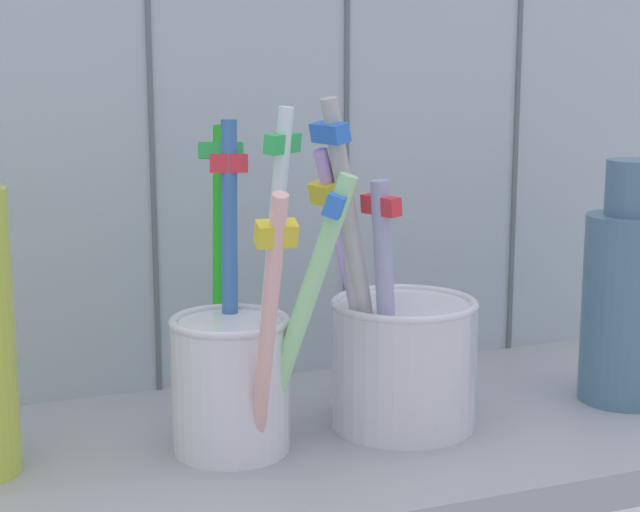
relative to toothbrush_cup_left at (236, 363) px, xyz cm
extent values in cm
cube|color=#9EA3A8|center=(4.83, 0.62, -5.83)|extent=(64.00, 22.00, 2.00)
cube|color=#B2C1CC|center=(4.83, 12.62, 15.67)|extent=(64.00, 2.00, 45.00)
cube|color=slate|center=(-1.57, 11.52, 15.67)|extent=(0.30, 0.20, 45.00)
cube|color=slate|center=(11.23, 11.52, 15.67)|extent=(0.30, 0.20, 45.00)
cube|color=slate|center=(24.03, 11.52, 15.67)|extent=(0.30, 0.20, 45.00)
cylinder|color=white|center=(-0.27, 0.11, -1.28)|extent=(6.25, 6.25, 7.10)
torus|color=silver|center=(-0.27, 0.11, 2.27)|extent=(6.44, 6.44, 0.50)
cylinder|color=white|center=(1.33, -1.88, 4.55)|extent=(2.32, 2.69, 18.05)
cube|color=green|center=(1.81, -2.50, 11.74)|extent=(2.42, 2.10, 1.02)
cylinder|color=green|center=(0.33, 3.77, 3.87)|extent=(2.33, 3.87, 16.75)
cube|color=green|center=(0.80, 4.85, 10.79)|extent=(2.62, 1.83, 1.02)
cylinder|color=beige|center=(0.20, -4.64, 2.73)|extent=(1.24, 6.13, 14.60)
cube|color=yellow|center=(0.05, -6.48, 7.99)|extent=(1.97, 1.37, 1.36)
cylinder|color=#3D6EB6|center=(0.35, 2.04, 4.09)|extent=(1.83, 2.82, 17.13)
cube|color=#E5333F|center=(0.59, 2.62, 10.31)|extent=(2.17, 1.59, 1.09)
cylinder|color=#A5F0A3|center=(2.77, -2.46, 2.88)|extent=(5.43, 4.03, 14.93)
cube|color=blue|center=(4.33, -3.49, 8.74)|extent=(2.36, 2.77, 1.31)
cylinder|color=silver|center=(9.93, 0.11, -1.26)|extent=(8.22, 8.22, 7.14)
torus|color=silver|center=(9.93, 0.11, 2.31)|extent=(8.31, 8.31, 0.50)
cylinder|color=#BAB9B5|center=(6.61, -0.89, 4.71)|extent=(4.84, 2.03, 18.48)
cube|color=blue|center=(5.15, -1.25, 12.10)|extent=(1.61, 2.50, 1.15)
cylinder|color=#9FA1CF|center=(7.89, -1.76, 2.59)|extent=(2.30, 1.55, 14.12)
cube|color=#E5333F|center=(7.48, -1.88, 8.28)|extent=(1.47, 2.59, 1.03)
cylinder|color=#B7ADC0|center=(6.58, -0.53, 3.42)|extent=(2.99, 0.91, 15.81)
cube|color=yellow|center=(5.80, -0.51, 9.36)|extent=(0.90, 1.97, 1.01)
cylinder|color=#C9A0F1|center=(6.64, -0.13, 3.37)|extent=(5.05, 1.80, 15.80)
cube|color=yellow|center=(5.27, -0.43, 8.83)|extent=(1.36, 1.97, 1.26)
cylinder|color=slate|center=(24.52, -0.85, 0.90)|extent=(5.52, 5.52, 11.46)
cylinder|color=slate|center=(24.52, -0.85, 8.27)|extent=(3.46, 3.46, 3.30)
camera|label=1|loc=(-15.52, -51.06, 16.15)|focal=58.73mm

